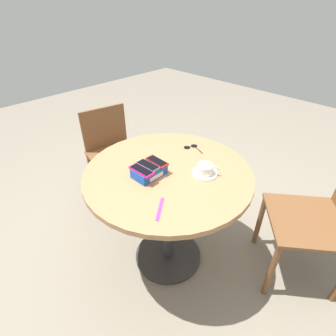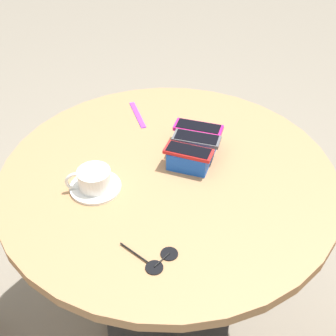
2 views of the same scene
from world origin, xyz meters
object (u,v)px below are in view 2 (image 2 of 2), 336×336
saucer (96,187)px  round_table (168,209)px  lanyard_strap (138,115)px  phone_magenta (198,128)px  phone_red (189,151)px  phone_box (194,148)px  sunglasses (159,260)px  phone_gray (197,139)px  coffee_cup (93,178)px

saucer → round_table: bearing=126.2°
saucer → lanyard_strap: (-0.37, -0.03, -0.00)m
round_table → phone_magenta: 0.26m
phone_red → phone_box: bearing=-178.5°
phone_magenta → phone_box: bearing=4.2°
saucer → sunglasses: 0.31m
phone_red → sunglasses: size_ratio=0.96×
phone_gray → phone_red: size_ratio=1.02×
phone_gray → lanyard_strap: phone_gray is taller
coffee_cup → round_table: bearing=126.1°
saucer → sunglasses: (0.18, 0.25, -0.00)m
phone_box → lanyard_strap: size_ratio=1.14×
lanyard_strap → sunglasses: size_ratio=1.11×
saucer → phone_gray: bearing=136.1°
round_table → phone_gray: (-0.10, 0.05, 0.20)m
phone_box → lanyard_strap: (-0.15, -0.24, -0.03)m
round_table → phone_magenta: phone_magenta is taller
round_table → sunglasses: size_ratio=6.76×
coffee_cup → lanyard_strap: (-0.37, -0.02, -0.03)m
coffee_cup → sunglasses: size_ratio=0.81×
sunglasses → round_table: bearing=-165.0°
coffee_cup → lanyard_strap: coffee_cup is taller
phone_box → phone_red: (0.06, 0.00, 0.03)m
round_table → phone_box: phone_box is taller
phone_box → phone_gray: (-0.00, 0.01, 0.03)m
round_table → phone_box: bearing=156.0°
round_table → coffee_cup: coffee_cup is taller
round_table → phone_magenta: (-0.16, 0.04, 0.20)m
phone_red → sunglasses: bearing=5.6°
saucer → sunglasses: saucer is taller
phone_gray → saucer: 0.32m
phone_box → phone_gray: bearing=113.9°
lanyard_strap → sunglasses: bearing=26.4°
saucer → phone_magenta: bearing=143.5°
phone_box → sunglasses: bearing=5.0°
phone_box → saucer: bearing=-43.5°
coffee_cup → saucer: bearing=121.3°
coffee_cup → phone_box: bearing=136.4°
phone_gray → lanyard_strap: bearing=-120.9°
phone_box → phone_magenta: 0.07m
phone_gray → phone_box: bearing=-66.1°
phone_gray → saucer: phone_gray is taller
phone_red → phone_gray: bearing=176.0°
phone_magenta → lanyard_strap: phone_magenta is taller
phone_red → coffee_cup: bearing=-52.8°
round_table → phone_red: (-0.04, 0.05, 0.20)m
lanyard_strap → phone_red: bearing=48.8°
phone_red → lanyard_strap: bearing=-131.2°
phone_magenta → phone_gray: same height
round_table → saucer: saucer is taller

